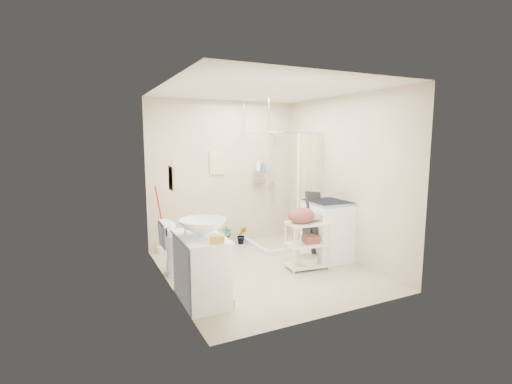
% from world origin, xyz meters
% --- Properties ---
extents(floor, '(3.20, 3.20, 0.00)m').
position_xyz_m(floor, '(0.00, 0.00, 0.00)').
color(floor, '#BAAF8C').
rests_on(floor, ground).
extents(ceiling, '(2.80, 3.20, 0.04)m').
position_xyz_m(ceiling, '(0.00, 0.00, 2.60)').
color(ceiling, silver).
rests_on(ceiling, ground).
extents(wall_back, '(2.80, 0.04, 2.60)m').
position_xyz_m(wall_back, '(0.00, 1.60, 1.30)').
color(wall_back, beige).
rests_on(wall_back, ground).
extents(wall_front, '(2.80, 0.04, 2.60)m').
position_xyz_m(wall_front, '(0.00, -1.60, 1.30)').
color(wall_front, beige).
rests_on(wall_front, ground).
extents(wall_left, '(0.04, 3.20, 2.60)m').
position_xyz_m(wall_left, '(-1.40, 0.00, 1.30)').
color(wall_left, beige).
rests_on(wall_left, ground).
extents(wall_right, '(0.04, 3.20, 2.60)m').
position_xyz_m(wall_right, '(1.40, 0.00, 1.30)').
color(wall_right, beige).
rests_on(wall_right, ground).
extents(vanity, '(0.52, 0.91, 0.80)m').
position_xyz_m(vanity, '(-1.16, -0.60, 0.40)').
color(vanity, white).
rests_on(vanity, ground).
extents(sink, '(0.60, 0.60, 0.19)m').
position_xyz_m(sink, '(-1.12, -0.60, 0.90)').
color(sink, white).
rests_on(sink, vanity).
extents(counter_basket, '(0.19, 0.17, 0.09)m').
position_xyz_m(counter_basket, '(-1.08, -0.97, 0.84)').
color(counter_basket, gold).
rests_on(counter_basket, vanity).
extents(floor_basket, '(0.30, 0.25, 0.14)m').
position_xyz_m(floor_basket, '(-0.99, -0.93, 0.07)').
color(floor_basket, gold).
rests_on(floor_basket, ground).
extents(toilet, '(0.77, 0.45, 0.78)m').
position_xyz_m(toilet, '(-1.04, 0.40, 0.39)').
color(toilet, white).
rests_on(toilet, ground).
extents(mop, '(0.13, 0.13, 1.16)m').
position_xyz_m(mop, '(-1.23, 1.48, 0.58)').
color(mop, '#A61105').
rests_on(mop, ground).
extents(potted_plant_a, '(0.20, 0.15, 0.36)m').
position_xyz_m(potted_plant_a, '(-0.05, 1.38, 0.18)').
color(potted_plant_a, '#965536').
rests_on(potted_plant_a, ground).
extents(potted_plant_b, '(0.21, 0.19, 0.33)m').
position_xyz_m(potted_plant_b, '(0.24, 1.38, 0.16)').
color(potted_plant_b, '#973E22').
rests_on(potted_plant_b, ground).
extents(hanging_towel, '(0.28, 0.03, 0.42)m').
position_xyz_m(hanging_towel, '(-0.15, 1.58, 1.50)').
color(hanging_towel, beige).
rests_on(hanging_towel, wall_back).
extents(towel_ring, '(0.04, 0.22, 0.34)m').
position_xyz_m(towel_ring, '(-1.38, -0.20, 1.47)').
color(towel_ring, '#D5BF7F').
rests_on(towel_ring, wall_left).
extents(tp_holder, '(0.08, 0.12, 0.14)m').
position_xyz_m(tp_holder, '(-1.36, 0.05, 0.72)').
color(tp_holder, white).
rests_on(tp_holder, wall_left).
extents(shower, '(1.10, 1.10, 2.10)m').
position_xyz_m(shower, '(0.85, 1.05, 1.05)').
color(shower, silver).
rests_on(shower, ground).
extents(shampoo_bottle_a, '(0.09, 0.09, 0.22)m').
position_xyz_m(shampoo_bottle_a, '(0.64, 1.50, 1.43)').
color(shampoo_bottle_a, white).
rests_on(shampoo_bottle_a, shower).
extents(shampoo_bottle_b, '(0.10, 0.10, 0.18)m').
position_xyz_m(shampoo_bottle_b, '(0.74, 1.50, 1.41)').
color(shampoo_bottle_b, '#385B9C').
rests_on(shampoo_bottle_b, shower).
extents(washing_machine, '(0.68, 0.70, 0.95)m').
position_xyz_m(washing_machine, '(1.14, -0.01, 0.48)').
color(washing_machine, white).
rests_on(washing_machine, ground).
extents(laundry_rack, '(0.65, 0.43, 0.85)m').
position_xyz_m(laundry_rack, '(0.61, -0.21, 0.42)').
color(laundry_rack, '#EDE2C8').
rests_on(laundry_rack, ground).
extents(ironing_board, '(0.33, 0.16, 1.14)m').
position_xyz_m(ironing_board, '(0.92, 0.01, 0.57)').
color(ironing_board, black).
rests_on(ironing_board, ground).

